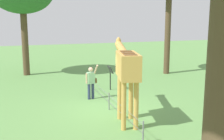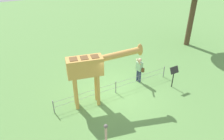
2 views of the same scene
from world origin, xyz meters
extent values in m
plane|color=#60934C|center=(0.00, 0.00, 0.00)|extent=(60.00, 60.00, 0.00)
cylinder|color=gold|center=(-1.21, 0.01, 0.89)|extent=(0.18, 0.18, 1.78)
cylinder|color=gold|center=(-1.30, -0.42, 0.89)|extent=(0.18, 0.18, 1.78)
cylinder|color=gold|center=(-2.28, 0.25, 0.89)|extent=(0.18, 0.18, 1.78)
cylinder|color=gold|center=(-2.38, -0.18, 0.89)|extent=(0.18, 0.18, 1.78)
cube|color=gold|center=(-1.79, -0.09, 2.23)|extent=(1.81, 1.06, 0.90)
cube|color=brown|center=(-1.30, -0.20, 2.69)|extent=(0.45, 0.51, 0.02)
cube|color=brown|center=(-1.79, -0.09, 2.69)|extent=(0.45, 0.51, 0.02)
cube|color=brown|center=(-2.28, 0.02, 2.69)|extent=(0.45, 0.51, 0.02)
cylinder|color=gold|center=(-0.14, -0.46, 2.62)|extent=(2.24, 0.80, 0.56)
ellipsoid|color=gold|center=(0.92, -0.70, 2.74)|extent=(0.40, 0.33, 0.67)
cylinder|color=brown|center=(0.92, -0.64, 2.92)|extent=(0.05, 0.05, 0.14)
cylinder|color=brown|center=(0.92, -0.76, 2.92)|extent=(0.05, 0.05, 0.14)
cylinder|color=navy|center=(1.82, 0.30, 0.39)|extent=(0.14, 0.14, 0.78)
cylinder|color=navy|center=(1.79, 0.50, 0.39)|extent=(0.14, 0.14, 0.78)
cube|color=#93C699|center=(1.81, 0.40, 1.06)|extent=(0.30, 0.40, 0.55)
sphere|color=#D8AD8C|center=(1.81, 0.40, 1.47)|extent=(0.22, 0.22, 0.22)
cylinder|color=#D8AD8C|center=(1.58, 0.20, 1.50)|extent=(0.40, 0.14, 0.49)
cylinder|color=#D8AD8C|center=(1.77, 0.61, 1.05)|extent=(0.08, 0.08, 0.50)
cube|color=brown|center=(1.89, 0.19, 0.88)|extent=(0.15, 0.22, 0.24)
cylinder|color=brown|center=(6.24, -6.24, 2.71)|extent=(0.40, 0.40, 5.43)
cylinder|color=brown|center=(8.85, 3.18, 2.17)|extent=(0.44, 0.44, 4.34)
cylinder|color=black|center=(3.18, -1.05, 0.47)|extent=(0.06, 0.06, 0.95)
cube|color=#2D2D2D|center=(3.18, -1.05, 1.13)|extent=(0.56, 0.21, 0.38)
cylinder|color=slate|center=(-3.50, 0.05, 0.38)|extent=(0.05, 0.05, 0.75)
cylinder|color=slate|center=(0.00, 0.05, 0.38)|extent=(0.05, 0.05, 0.75)
cylinder|color=slate|center=(3.50, 0.05, 0.38)|extent=(0.05, 0.05, 0.75)
cube|color=slate|center=(0.00, 0.05, 0.64)|extent=(7.00, 0.01, 0.01)
cube|color=slate|center=(0.00, 0.05, 0.34)|extent=(7.00, 0.01, 0.01)
camera|label=1|loc=(-11.11, 3.64, 3.97)|focal=45.15mm
camera|label=2|loc=(-4.87, -8.20, 6.93)|focal=33.31mm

